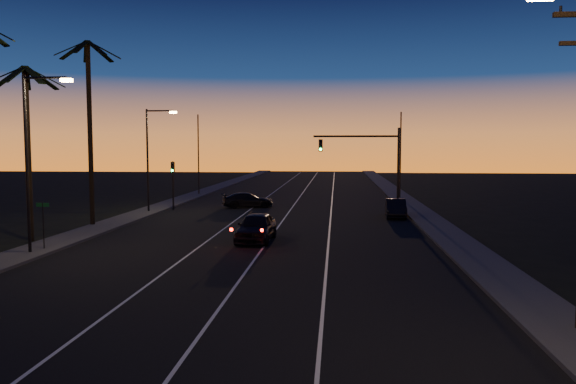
# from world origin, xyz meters

# --- Properties ---
(road) EXTENTS (20.00, 170.00, 0.01)m
(road) POSITION_xyz_m (0.00, 30.00, 0.01)
(road) COLOR black
(road) RESTS_ON ground
(sidewalk_left) EXTENTS (2.40, 170.00, 0.16)m
(sidewalk_left) POSITION_xyz_m (-11.20, 30.00, 0.08)
(sidewalk_left) COLOR #373634
(sidewalk_left) RESTS_ON ground
(sidewalk_right) EXTENTS (2.40, 170.00, 0.16)m
(sidewalk_right) POSITION_xyz_m (11.20, 30.00, 0.08)
(sidewalk_right) COLOR #373634
(sidewalk_right) RESTS_ON ground
(lane_stripe_left) EXTENTS (0.12, 160.00, 0.01)m
(lane_stripe_left) POSITION_xyz_m (-3.00, 30.00, 0.02)
(lane_stripe_left) COLOR silver
(lane_stripe_left) RESTS_ON road
(lane_stripe_mid) EXTENTS (0.12, 160.00, 0.01)m
(lane_stripe_mid) POSITION_xyz_m (0.50, 30.00, 0.02)
(lane_stripe_mid) COLOR silver
(lane_stripe_mid) RESTS_ON road
(lane_stripe_right) EXTENTS (0.12, 160.00, 0.01)m
(lane_stripe_right) POSITION_xyz_m (4.00, 30.00, 0.02)
(lane_stripe_right) COLOR silver
(lane_stripe_right) RESTS_ON road
(palm_mid) EXTENTS (4.25, 4.16, 10.03)m
(palm_mid) POSITION_xyz_m (-13.20, 24.00, 6.25)
(palm_mid) COLOR black
(palm_mid) RESTS_ON ground
(palm_far) EXTENTS (4.25, 4.16, 12.53)m
(palm_far) POSITION_xyz_m (-12.20, 30.00, 7.61)
(palm_far) COLOR black
(palm_far) RESTS_ON ground
(streetlight_left_near) EXTENTS (2.55, 0.26, 9.00)m
(streetlight_left_near) POSITION_xyz_m (-10.70, 20.00, 5.32)
(streetlight_left_near) COLOR black
(streetlight_left_near) RESTS_ON ground
(streetlight_left_far) EXTENTS (2.55, 0.26, 8.50)m
(streetlight_left_far) POSITION_xyz_m (-10.69, 38.00, 5.06)
(streetlight_left_far) COLOR black
(streetlight_left_far) RESTS_ON ground
(street_sign) EXTENTS (0.70, 0.06, 2.60)m
(street_sign) POSITION_xyz_m (-10.80, 21.00, 1.66)
(street_sign) COLOR black
(street_sign) RESTS_ON ground
(signal_mast) EXTENTS (7.10, 0.41, 7.00)m
(signal_mast) POSITION_xyz_m (7.14, 39.99, 4.78)
(signal_mast) COLOR black
(signal_mast) RESTS_ON ground
(signal_post) EXTENTS (0.28, 0.37, 4.20)m
(signal_post) POSITION_xyz_m (-9.50, 39.98, 2.89)
(signal_post) COLOR black
(signal_post) RESTS_ON ground
(far_pole_left) EXTENTS (0.14, 0.14, 9.00)m
(far_pole_left) POSITION_xyz_m (-11.00, 55.00, 4.50)
(far_pole_left) COLOR black
(far_pole_left) RESTS_ON ground
(far_pole_right) EXTENTS (0.14, 0.14, 9.00)m
(far_pole_right) POSITION_xyz_m (11.00, 52.00, 4.50)
(far_pole_right) COLOR black
(far_pole_right) RESTS_ON ground
(lead_car) EXTENTS (2.10, 5.42, 1.64)m
(lead_car) POSITION_xyz_m (-0.18, 25.06, 0.83)
(lead_car) COLOR black
(lead_car) RESTS_ON road
(right_car) EXTENTS (1.72, 4.36, 1.41)m
(right_car) POSITION_xyz_m (9.00, 36.72, 0.72)
(right_car) COLOR black
(right_car) RESTS_ON road
(cross_car) EXTENTS (4.90, 3.17, 1.32)m
(cross_car) POSITION_xyz_m (-3.49, 42.65, 0.67)
(cross_car) COLOR black
(cross_car) RESTS_ON road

